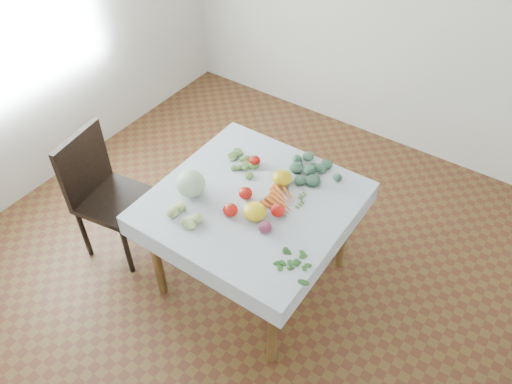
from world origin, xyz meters
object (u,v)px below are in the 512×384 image
cabbage (191,184)px  heirloom_back (282,178)px  table (253,211)px  carrot_bunch (281,201)px  chair (102,188)px

cabbage → heirloom_back: (0.40, 0.39, -0.04)m
table → carrot_bunch: 0.21m
chair → cabbage: bearing=11.4°
chair → heirloom_back: (1.09, 0.53, 0.26)m
chair → carrot_bunch: bearing=17.7°
heirloom_back → chair: bearing=-154.3°
heirloom_back → carrot_bunch: size_ratio=0.50×
table → chair: size_ratio=1.06×
cabbage → carrot_bunch: (0.49, 0.24, -0.06)m
cabbage → table: bearing=26.3°
carrot_bunch → chair: bearing=-162.3°
chair → carrot_bunch: 1.26m
table → carrot_bunch: carrot_bunch is taller
table → cabbage: 0.41m
heirloom_back → table: bearing=-106.7°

